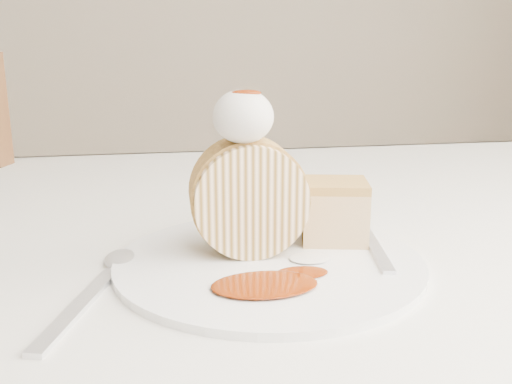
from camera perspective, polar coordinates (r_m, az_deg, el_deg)
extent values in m
cube|color=silver|center=(0.65, -1.72, -4.49)|extent=(1.40, 0.90, 0.04)
cube|color=silver|center=(1.11, -5.18, -3.04)|extent=(1.40, 0.01, 0.28)
cylinder|color=brown|center=(1.35, 23.42, -12.70)|extent=(0.06, 0.06, 0.71)
cylinder|color=brown|center=(1.55, -15.14, -14.09)|extent=(0.04, 0.04, 0.43)
cylinder|color=white|center=(0.52, 1.30, -7.00)|extent=(0.33, 0.33, 0.01)
cylinder|color=#FDDCB0|center=(0.52, -0.73, -0.52)|extent=(0.10, 0.06, 0.10)
cube|color=tan|center=(0.56, 7.83, -2.26)|extent=(0.07, 0.07, 0.05)
ellipsoid|color=silver|center=(0.50, -1.30, 7.55)|extent=(0.05, 0.05, 0.05)
ellipsoid|color=#6F2104|center=(0.49, -1.00, 10.57)|extent=(0.03, 0.02, 0.01)
cube|color=silver|center=(0.54, 11.87, -5.56)|extent=(0.05, 0.17, 0.00)
cube|color=silver|center=(0.46, -17.29, -10.89)|extent=(0.08, 0.18, 0.00)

